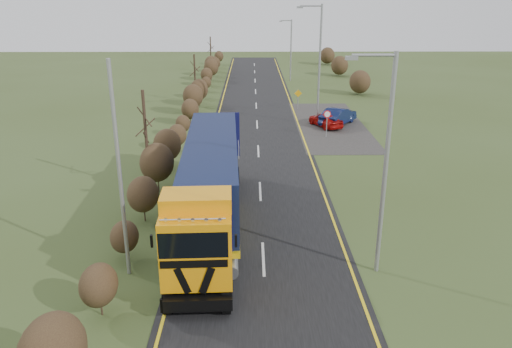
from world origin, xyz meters
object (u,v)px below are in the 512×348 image
at_px(car_red_hatchback, 326,120).
at_px(speed_sign, 327,119).
at_px(streetlight_near, 384,158).
at_px(car_blue_sedan, 338,116).
at_px(lorry, 210,183).

height_order(car_red_hatchback, speed_sign, speed_sign).
bearing_deg(streetlight_near, car_blue_sedan, 84.12).
bearing_deg(speed_sign, lorry, -115.81).
relative_size(car_red_hatchback, streetlight_near, 0.42).
height_order(car_red_hatchback, streetlight_near, streetlight_near).
bearing_deg(speed_sign, car_blue_sedan, 68.56).
xyz_separation_m(car_red_hatchback, car_blue_sedan, (1.22, 0.82, 0.12)).
distance_m(lorry, speed_sign, 18.64).
distance_m(lorry, car_red_hatchback, 21.85).
height_order(car_blue_sedan, streetlight_near, streetlight_near).
height_order(car_red_hatchback, car_blue_sedan, car_blue_sedan).
bearing_deg(car_red_hatchback, lorry, 43.32).
relative_size(lorry, car_red_hatchback, 4.04).
relative_size(car_red_hatchback, speed_sign, 1.73).
height_order(lorry, car_blue_sedan, lorry).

